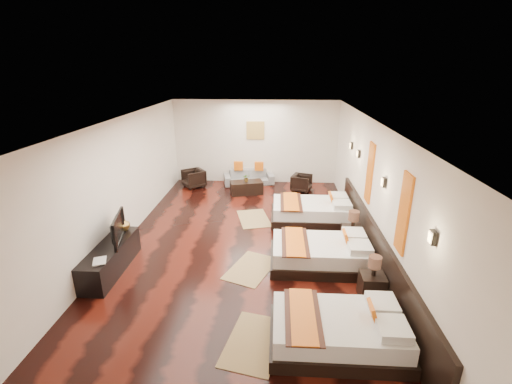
# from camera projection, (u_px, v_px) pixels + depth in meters

# --- Properties ---
(floor) EXTENTS (5.50, 9.50, 0.01)m
(floor) POSITION_uv_depth(u_px,v_px,m) (242.00, 246.00, 8.04)
(floor) COLOR black
(floor) RESTS_ON ground
(ceiling) EXTENTS (5.50, 9.50, 0.01)m
(ceiling) POSITION_uv_depth(u_px,v_px,m) (241.00, 122.00, 7.09)
(ceiling) COLOR white
(ceiling) RESTS_ON floor
(back_wall) EXTENTS (5.50, 0.01, 2.80)m
(back_wall) POSITION_uv_depth(u_px,v_px,m) (255.00, 142.00, 12.02)
(back_wall) COLOR silver
(back_wall) RESTS_ON floor
(left_wall) EXTENTS (0.01, 9.50, 2.80)m
(left_wall) POSITION_uv_depth(u_px,v_px,m) (116.00, 186.00, 7.72)
(left_wall) COLOR silver
(left_wall) RESTS_ON floor
(right_wall) EXTENTS (0.01, 9.50, 2.80)m
(right_wall) POSITION_uv_depth(u_px,v_px,m) (373.00, 191.00, 7.40)
(right_wall) COLOR silver
(right_wall) RESTS_ON floor
(headboard_panel) EXTENTS (0.08, 6.60, 0.90)m
(headboard_panel) POSITION_uv_depth(u_px,v_px,m) (375.00, 250.00, 6.98)
(headboard_panel) COLOR black
(headboard_panel) RESTS_ON floor
(bed_near) EXTENTS (1.96, 1.23, 0.75)m
(bed_near) POSITION_uv_depth(u_px,v_px,m) (339.00, 331.00, 5.14)
(bed_near) COLOR black
(bed_near) RESTS_ON floor
(bed_mid) EXTENTS (2.03, 1.28, 0.77)m
(bed_mid) POSITION_uv_depth(u_px,v_px,m) (322.00, 253.00, 7.22)
(bed_mid) COLOR black
(bed_mid) RESTS_ON floor
(bed_far) EXTENTS (2.08, 1.30, 0.79)m
(bed_far) POSITION_uv_depth(u_px,v_px,m) (312.00, 211.00, 9.26)
(bed_far) COLOR black
(bed_far) RESTS_ON floor
(nightstand_a) EXTENTS (0.42, 0.42, 0.82)m
(nightstand_a) POSITION_uv_depth(u_px,v_px,m) (372.00, 283.00, 6.18)
(nightstand_a) COLOR black
(nightstand_a) RESTS_ON floor
(nightstand_b) EXTENTS (0.44, 0.44, 0.88)m
(nightstand_b) POSITION_uv_depth(u_px,v_px,m) (352.00, 235.00, 7.91)
(nightstand_b) COLOR black
(nightstand_b) RESTS_ON floor
(jute_mat_near) EXTENTS (0.99, 1.33, 0.01)m
(jute_mat_near) POSITION_uv_depth(u_px,v_px,m) (254.00, 342.00, 5.27)
(jute_mat_near) COLOR #987C4D
(jute_mat_near) RESTS_ON floor
(jute_mat_mid) EXTENTS (1.14, 1.39, 0.01)m
(jute_mat_mid) POSITION_uv_depth(u_px,v_px,m) (251.00, 268.00, 7.17)
(jute_mat_mid) COLOR #987C4D
(jute_mat_mid) RESTS_ON floor
(jute_mat_far) EXTENTS (1.02, 1.35, 0.01)m
(jute_mat_far) POSITION_uv_depth(u_px,v_px,m) (254.00, 218.00, 9.48)
(jute_mat_far) COLOR #987C4D
(jute_mat_far) RESTS_ON floor
(tv_console) EXTENTS (0.50, 1.80, 0.55)m
(tv_console) POSITION_uv_depth(u_px,v_px,m) (111.00, 258.00, 7.01)
(tv_console) COLOR black
(tv_console) RESTS_ON floor
(tv) EXTENTS (0.34, 0.97, 0.56)m
(tv) POSITION_uv_depth(u_px,v_px,m) (114.00, 229.00, 7.01)
(tv) COLOR black
(tv) RESTS_ON tv_console
(book) EXTENTS (0.32, 0.36, 0.03)m
(book) POSITION_uv_depth(u_px,v_px,m) (93.00, 262.00, 6.32)
(book) COLOR black
(book) RESTS_ON tv_console
(figurine) EXTENTS (0.34, 0.34, 0.32)m
(figurine) POSITION_uv_depth(u_px,v_px,m) (122.00, 224.00, 7.51)
(figurine) COLOR brown
(figurine) RESTS_ON tv_console
(sofa) EXTENTS (1.78, 0.99, 0.49)m
(sofa) POSITION_uv_depth(u_px,v_px,m) (249.00, 177.00, 12.14)
(sofa) COLOR gray
(sofa) RESTS_ON floor
(armchair_left) EXTENTS (0.91, 0.91, 0.60)m
(armchair_left) POSITION_uv_depth(u_px,v_px,m) (194.00, 178.00, 11.83)
(armchair_left) COLOR black
(armchair_left) RESTS_ON floor
(armchair_right) EXTENTS (0.76, 0.75, 0.55)m
(armchair_right) POSITION_uv_depth(u_px,v_px,m) (302.00, 183.00, 11.47)
(armchair_right) COLOR black
(armchair_right) RESTS_ON floor
(coffee_table) EXTENTS (1.10, 0.74, 0.40)m
(coffee_table) POSITION_uv_depth(u_px,v_px,m) (246.00, 188.00, 11.26)
(coffee_table) COLOR black
(coffee_table) RESTS_ON floor
(table_plant) EXTENTS (0.27, 0.25, 0.25)m
(table_plant) POSITION_uv_depth(u_px,v_px,m) (246.00, 178.00, 11.15)
(table_plant) COLOR #2E5E1F
(table_plant) RESTS_ON coffee_table
(orange_panel_a) EXTENTS (0.04, 0.40, 1.30)m
(orange_panel_a) POSITION_uv_depth(u_px,v_px,m) (404.00, 214.00, 5.52)
(orange_panel_a) COLOR #D86014
(orange_panel_a) RESTS_ON right_wall
(orange_panel_b) EXTENTS (0.04, 0.40, 1.30)m
(orange_panel_b) POSITION_uv_depth(u_px,v_px,m) (370.00, 173.00, 7.58)
(orange_panel_b) COLOR #D86014
(orange_panel_b) RESTS_ON right_wall
(sconce_near) EXTENTS (0.07, 0.12, 0.18)m
(sconce_near) POSITION_uv_depth(u_px,v_px,m) (432.00, 237.00, 4.44)
(sconce_near) COLOR black
(sconce_near) RESTS_ON right_wall
(sconce_mid) EXTENTS (0.07, 0.12, 0.18)m
(sconce_mid) POSITION_uv_depth(u_px,v_px,m) (384.00, 182.00, 6.50)
(sconce_mid) COLOR black
(sconce_mid) RESTS_ON right_wall
(sconce_far) EXTENTS (0.07, 0.12, 0.18)m
(sconce_far) POSITION_uv_depth(u_px,v_px,m) (358.00, 154.00, 8.57)
(sconce_far) COLOR black
(sconce_far) RESTS_ON right_wall
(sconce_lounge) EXTENTS (0.07, 0.12, 0.18)m
(sconce_lounge) POSITION_uv_depth(u_px,v_px,m) (351.00, 146.00, 9.41)
(sconce_lounge) COLOR black
(sconce_lounge) RESTS_ON right_wall
(gold_artwork) EXTENTS (0.60, 0.04, 0.60)m
(gold_artwork) POSITION_uv_depth(u_px,v_px,m) (255.00, 130.00, 11.87)
(gold_artwork) COLOR #AD873F
(gold_artwork) RESTS_ON back_wall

